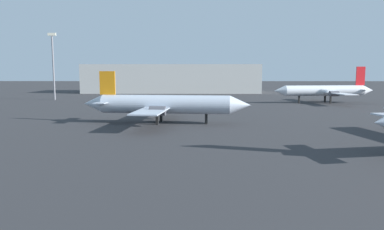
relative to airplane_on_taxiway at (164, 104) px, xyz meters
The scene contains 4 objects.
airplane_on_taxiway is the anchor object (origin of this frame).
airplane_distant 56.12m from the airplane_on_taxiway, 43.71° to the left, with size 28.35×23.83×9.86m.
light_mast_left 61.79m from the airplane_on_taxiway, 127.54° to the left, with size 2.40×0.50×19.86m.
terminal_building 87.56m from the airplane_on_taxiway, 92.78° to the left, with size 69.54×19.91×11.28m, color #B7B7B2.
Camera 1 is at (-4.21, -12.26, 8.62)m, focal length 33.37 mm.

